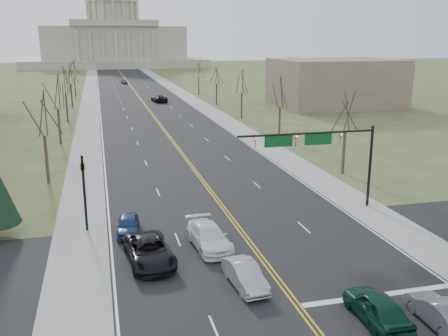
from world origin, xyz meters
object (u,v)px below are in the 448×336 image
car_nb_inner_lead (377,307)px  car_far_sb (124,82)px  signal_left (84,185)px  car_nb_outer_lead (440,312)px  signal_mast (317,145)px  car_far_nb (159,98)px  car_sb_outer_lead (149,251)px  car_sb_outer_second (128,225)px  car_sb_inner_lead (245,275)px  car_sb_inner_second (209,237)px

car_nb_inner_lead → car_far_sb: car_nb_inner_lead is taller
signal_left → car_nb_outer_lead: signal_left is taller
signal_mast → car_far_nb: size_ratio=2.02×
car_sb_outer_lead → car_sb_outer_second: (-1.04, 5.50, -0.13)m
signal_mast → car_far_sb: signal_mast is taller
car_nb_inner_lead → car_sb_outer_second: size_ratio=1.18×
car_sb_inner_lead → car_sb_outer_second: size_ratio=1.06×
car_nb_inner_lead → car_sb_outer_lead: size_ratio=0.81×
car_nb_outer_lead → car_sb_outer_second: (-14.77, 16.58, -0.03)m
car_nb_outer_lead → car_far_sb: (-7.80, 146.06, -0.03)m
car_sb_outer_second → car_far_sb: bearing=92.3°
car_nb_outer_lead → car_far_nb: size_ratio=0.74×
car_nb_inner_lead → car_sb_outer_second: 19.50m
signal_mast → car_nb_inner_lead: 18.11m
car_sb_outer_lead → car_far_sb: car_sb_outer_lead is taller
car_sb_inner_second → car_sb_inner_lead: bearing=-87.4°
car_nb_inner_lead → car_far_nb: (0.32, 95.29, 0.01)m
car_sb_outer_lead → car_sb_inner_second: size_ratio=1.07×
car_sb_outer_second → car_far_sb: size_ratio=1.00×
signal_left → car_sb_inner_lead: (9.30, -11.55, -2.98)m
car_sb_inner_lead → car_sb_inner_second: (-0.86, 6.11, 0.09)m
car_sb_outer_lead → car_nb_outer_lead: bearing=-43.9°
car_sb_outer_lead → car_far_nb: size_ratio=1.00×
signal_left → signal_mast: bearing=-0.0°
signal_left → car_nb_inner_lead: signal_left is taller
car_far_sb → signal_mast: bearing=-93.0°
car_nb_outer_lead → car_sb_outer_lead: car_sb_outer_lead is taller
car_nb_outer_lead → car_sb_outer_lead: size_ratio=0.74×
car_far_sb → car_sb_inner_lead: bearing=-97.2°
car_sb_inner_second → signal_left: bearing=141.8°
car_sb_inner_lead → car_far_sb: (0.73, 139.61, -0.02)m
car_sb_outer_lead → car_sb_outer_second: car_sb_outer_lead is taller
car_sb_outer_lead → car_sb_inner_second: (4.34, 1.48, -0.02)m
car_nb_outer_lead → car_sb_inner_lead: car_nb_outer_lead is taller
signal_left → car_far_sb: 128.49m
car_sb_outer_lead → car_far_sb: bearing=82.5°
car_sb_inner_lead → car_far_nb: car_far_nb is taller
car_nb_inner_lead → car_sb_inner_second: (-6.42, 11.51, -0.02)m
signal_left → car_sb_inner_lead: bearing=-51.2°
car_sb_inner_lead → car_sb_outer_lead: bearing=133.0°
car_sb_outer_lead → car_far_sb: size_ratio=1.45×
car_far_sb → car_nb_inner_lead: bearing=-95.0°
car_sb_inner_second → car_sb_outer_second: bearing=137.8°
signal_left → car_sb_outer_lead: signal_left is taller
car_sb_outer_lead → car_sb_inner_second: car_sb_outer_lead is taller
car_sb_inner_lead → signal_mast: bearing=44.9°
car_nb_inner_lead → car_sb_inner_lead: car_nb_inner_lead is taller
car_nb_inner_lead → car_sb_outer_lead: 14.71m
car_sb_inner_second → car_far_sb: bearing=83.9°
signal_mast → car_sb_outer_second: size_ratio=2.95×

